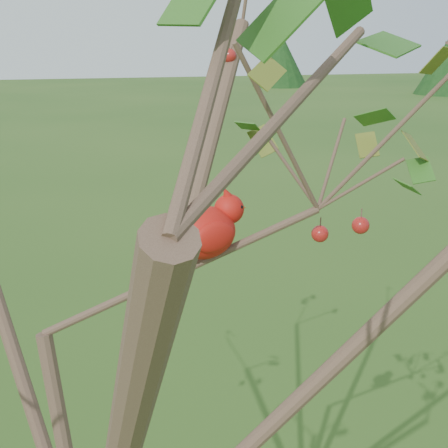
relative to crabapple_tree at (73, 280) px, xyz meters
name	(u,v)px	position (x,y,z in m)	size (l,w,h in m)	color
crabapple_tree	(73,280)	(0.00, 0.00, 0.00)	(2.35, 2.05, 2.95)	#493227
cardinal	(208,229)	(0.28, 0.10, 0.04)	(0.23, 0.15, 0.16)	red
distant_trees	(25,67)	(-1.93, 24.53, -0.66)	(39.94, 12.58, 3.12)	#493227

